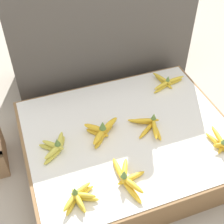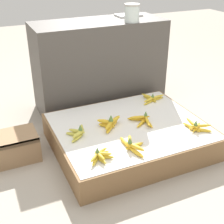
% 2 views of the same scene
% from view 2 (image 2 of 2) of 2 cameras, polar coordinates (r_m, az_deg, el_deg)
% --- Properties ---
extents(ground_plane, '(10.00, 10.00, 0.00)m').
position_cam_2_polar(ground_plane, '(2.52, 3.07, -6.20)').
color(ground_plane, '#A89E8E').
extents(display_platform, '(1.15, 0.95, 0.19)m').
position_cam_2_polar(display_platform, '(2.47, 3.13, -4.34)').
color(display_platform, olive).
rests_on(display_platform, ground_plane).
extents(back_vendor_table, '(1.22, 0.48, 0.83)m').
position_cam_2_polar(back_vendor_table, '(3.02, -2.29, 8.53)').
color(back_vendor_table, '#4C4742').
rests_on(back_vendor_table, ground_plane).
extents(wooden_crate, '(0.37, 0.27, 0.20)m').
position_cam_2_polar(wooden_crate, '(2.44, -17.75, -6.13)').
color(wooden_crate, '#997551').
rests_on(wooden_crate, ground_plane).
extents(banana_bunch_front_left, '(0.18, 0.14, 0.08)m').
position_cam_2_polar(banana_bunch_front_left, '(2.03, -2.19, -7.98)').
color(banana_bunch_front_left, gold).
rests_on(banana_bunch_front_left, display_platform).
extents(banana_bunch_front_midleft, '(0.15, 0.28, 0.10)m').
position_cam_2_polar(banana_bunch_front_midleft, '(2.13, 3.65, -6.08)').
color(banana_bunch_front_midleft, gold).
rests_on(banana_bunch_front_midleft, display_platform).
extents(banana_bunch_front_right, '(0.17, 0.22, 0.09)m').
position_cam_2_polar(banana_bunch_front_right, '(2.43, 15.12, -2.56)').
color(banana_bunch_front_right, gold).
rests_on(banana_bunch_front_right, display_platform).
extents(banana_bunch_middle_left, '(0.16, 0.18, 0.10)m').
position_cam_2_polar(banana_bunch_middle_left, '(2.27, -6.17, -3.79)').
color(banana_bunch_middle_left, gold).
rests_on(banana_bunch_middle_left, display_platform).
extents(banana_bunch_middle_midleft, '(0.21, 0.18, 0.11)m').
position_cam_2_polar(banana_bunch_middle_midleft, '(2.37, -0.39, -2.11)').
color(banana_bunch_middle_midleft, gold).
rests_on(banana_bunch_middle_midleft, display_platform).
extents(banana_bunch_middle_midright, '(0.17, 0.22, 0.09)m').
position_cam_2_polar(banana_bunch_middle_midright, '(2.45, 5.69, -1.46)').
color(banana_bunch_middle_midright, gold).
rests_on(banana_bunch_middle_midright, display_platform).
extents(banana_bunch_back_right, '(0.25, 0.18, 0.08)m').
position_cam_2_polar(banana_bunch_back_right, '(2.82, 7.30, 2.45)').
color(banana_bunch_back_right, gold).
rests_on(banana_bunch_back_right, display_platform).
extents(glass_jar, '(0.14, 0.14, 0.15)m').
position_cam_2_polar(glass_jar, '(2.86, 3.67, 17.64)').
color(glass_jar, silver).
rests_on(glass_jar, back_vendor_table).
extents(foam_tray_white, '(0.24, 0.15, 0.02)m').
position_cam_2_polar(foam_tray_white, '(3.14, 3.02, 17.29)').
color(foam_tray_white, white).
rests_on(foam_tray_white, back_vendor_table).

